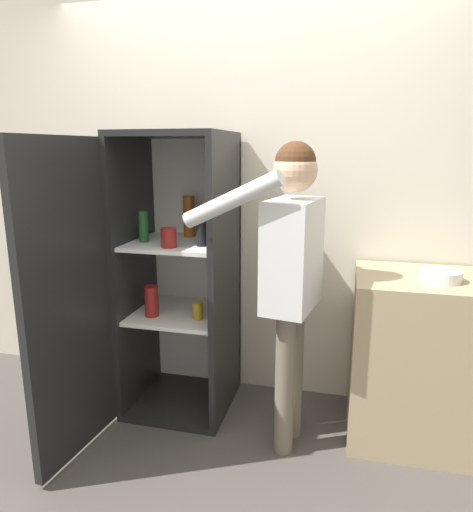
% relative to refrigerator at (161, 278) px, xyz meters
% --- Properties ---
extents(ground_plane, '(12.00, 12.00, 0.00)m').
position_rel_refrigerator_xyz_m(ground_plane, '(0.45, -0.53, -0.85)').
color(ground_plane, '#4C4742').
extents(wall_back, '(7.00, 0.06, 2.55)m').
position_rel_refrigerator_xyz_m(wall_back, '(0.45, 0.45, 0.42)').
color(wall_back, beige).
rests_on(wall_back, ground_plane).
extents(refrigerator, '(0.72, 1.23, 1.70)m').
position_rel_refrigerator_xyz_m(refrigerator, '(0.00, 0.00, 0.00)').
color(refrigerator, black).
rests_on(refrigerator, ground_plane).
extents(person, '(0.68, 0.52, 1.64)m').
position_rel_refrigerator_xyz_m(person, '(0.79, -0.15, 0.20)').
color(person, '#726656').
rests_on(person, ground_plane).
extents(counter, '(0.68, 0.61, 0.94)m').
position_rel_refrigerator_xyz_m(counter, '(1.46, 0.09, -0.38)').
color(counter, tan).
rests_on(counter, ground_plane).
extents(bowl, '(0.21, 0.21, 0.06)m').
position_rel_refrigerator_xyz_m(bowl, '(1.53, 0.03, 0.11)').
color(bowl, white).
rests_on(bowl, counter).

